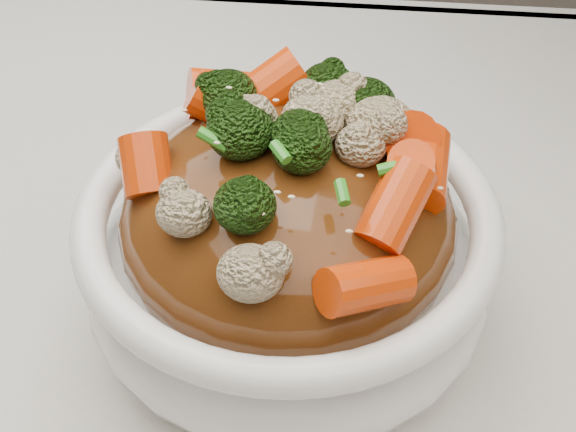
# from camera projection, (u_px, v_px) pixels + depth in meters

# --- Properties ---
(tablecloth) EXTENTS (1.20, 0.80, 0.04)m
(tablecloth) POSITION_uv_depth(u_px,v_px,m) (231.00, 349.00, 0.49)
(tablecloth) COLOR silver
(tablecloth) RESTS_ON dining_table
(bowl) EXTENTS (0.30, 0.30, 0.09)m
(bowl) POSITION_uv_depth(u_px,v_px,m) (288.00, 260.00, 0.45)
(bowl) COLOR white
(bowl) RESTS_ON tablecloth
(sauce_base) EXTENTS (0.24, 0.24, 0.10)m
(sauce_base) POSITION_uv_depth(u_px,v_px,m) (288.00, 220.00, 0.43)
(sauce_base) COLOR #50280D
(sauce_base) RESTS_ON bowl
(carrots) EXTENTS (0.24, 0.24, 0.05)m
(carrots) POSITION_uv_depth(u_px,v_px,m) (288.00, 122.00, 0.39)
(carrots) COLOR #E13E07
(carrots) RESTS_ON sauce_base
(broccoli) EXTENTS (0.24, 0.24, 0.05)m
(broccoli) POSITION_uv_depth(u_px,v_px,m) (288.00, 123.00, 0.39)
(broccoli) COLOR black
(broccoli) RESTS_ON sauce_base
(cauliflower) EXTENTS (0.24, 0.24, 0.04)m
(cauliflower) POSITION_uv_depth(u_px,v_px,m) (288.00, 127.00, 0.39)
(cauliflower) COLOR #C8B288
(cauliflower) RESTS_ON sauce_base
(scallions) EXTENTS (0.18, 0.18, 0.02)m
(scallions) POSITION_uv_depth(u_px,v_px,m) (288.00, 120.00, 0.39)
(scallions) COLOR #2F8E20
(scallions) RESTS_ON sauce_base
(sesame_seeds) EXTENTS (0.21, 0.21, 0.01)m
(sesame_seeds) POSITION_uv_depth(u_px,v_px,m) (288.00, 120.00, 0.39)
(sesame_seeds) COLOR beige
(sesame_seeds) RESTS_ON sauce_base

